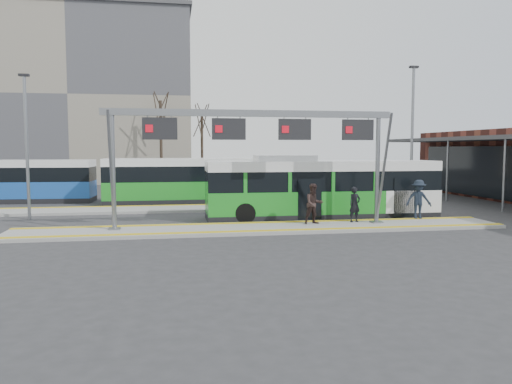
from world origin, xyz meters
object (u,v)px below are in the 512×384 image
gantry (255,134)px  hero_bus (321,190)px  passenger_a (355,204)px  passenger_c (419,199)px  passenger_b (314,204)px

gantry → hero_bus: gantry is taller
passenger_a → passenger_c: size_ratio=0.86×
passenger_b → passenger_c: bearing=-0.9°
hero_bus → passenger_b: bearing=-113.1°
hero_bus → passenger_c: hero_bus is taller
hero_bus → passenger_c: (4.39, -2.04, -0.39)m
passenger_b → passenger_a: bearing=-0.7°
gantry → passenger_c: bearing=5.8°
gantry → passenger_a: bearing=4.8°
gantry → passenger_c: gantry is taller
hero_bus → passenger_b: hero_bus is taller
passenger_b → passenger_c: size_ratio=0.96×
gantry → passenger_a: (4.90, 0.41, -3.31)m
hero_bus → passenger_b: (-1.19, -2.75, -0.43)m
passenger_a → hero_bus: bearing=92.8°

